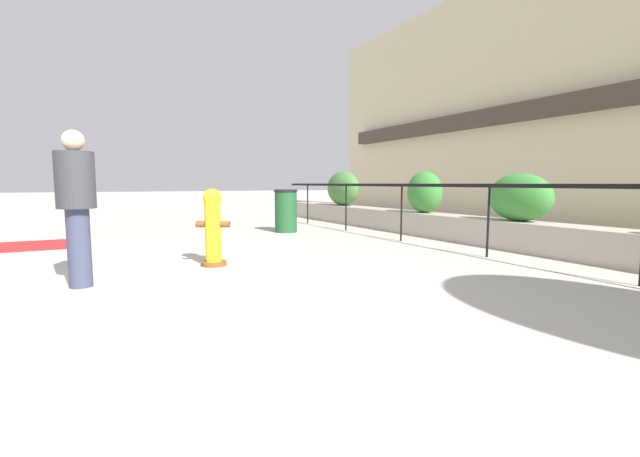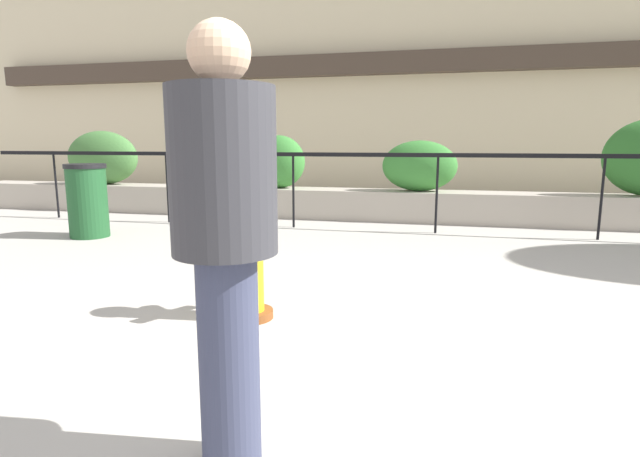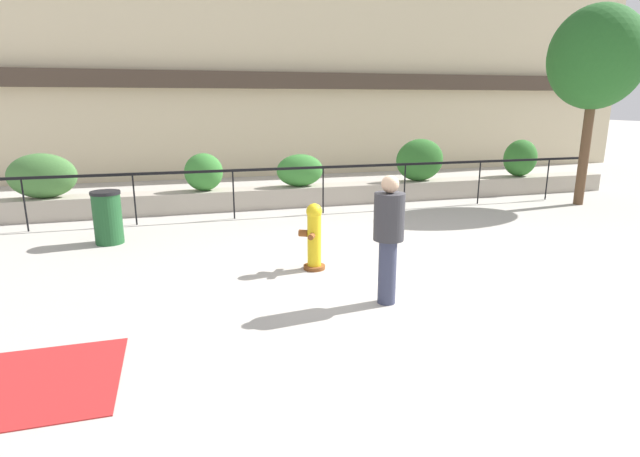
# 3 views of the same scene
# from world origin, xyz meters

# --- Properties ---
(ground_plane) EXTENTS (120.00, 120.00, 0.00)m
(ground_plane) POSITION_xyz_m (0.00, 0.00, 0.00)
(ground_plane) COLOR #B2ADA3
(planter_wall_low) EXTENTS (18.00, 0.70, 0.50)m
(planter_wall_low) POSITION_xyz_m (0.00, 6.00, 0.25)
(planter_wall_low) COLOR #ADA393
(planter_wall_low) RESTS_ON ground
(fence_railing_segment) EXTENTS (15.00, 0.05, 1.15)m
(fence_railing_segment) POSITION_xyz_m (-0.00, 4.90, 1.02)
(fence_railing_segment) COLOR black
(fence_railing_segment) RESTS_ON ground
(hedge_bush_0) EXTENTS (1.47, 0.67, 1.02)m
(hedge_bush_0) POSITION_xyz_m (-6.29, 6.00, 1.01)
(hedge_bush_0) COLOR #427538
(hedge_bush_0) RESTS_ON planter_wall_low
(hedge_bush_1) EXTENTS (0.93, 0.62, 0.92)m
(hedge_bush_1) POSITION_xyz_m (-2.73, 6.00, 0.96)
(hedge_bush_1) COLOR #387F33
(hedge_bush_1) RESTS_ON planter_wall_low
(hedge_bush_2) EXTENTS (1.22, 0.62, 0.83)m
(hedge_bush_2) POSITION_xyz_m (-0.30, 6.00, 0.92)
(hedge_bush_2) COLOR #387F33
(hedge_bush_2) RESTS_ON planter_wall_low
(fire_hydrant) EXTENTS (0.49, 0.48, 1.08)m
(fire_hydrant) POSITION_xyz_m (-1.31, 0.93, 0.55)
(fire_hydrant) COLOR brown
(fire_hydrant) RESTS_ON ground
(pedestrian) EXTENTS (0.50, 0.50, 1.73)m
(pedestrian) POSITION_xyz_m (-0.74, -0.69, 0.99)
(pedestrian) COLOR #383D56
(pedestrian) RESTS_ON ground
(tactile_warning_pad) EXTENTS (1.51, 1.51, 0.01)m
(tactile_warning_pad) POSITION_xyz_m (-4.77, -1.62, 0.01)
(tactile_warning_pad) COLOR #B22323
(tactile_warning_pad) RESTS_ON ground
(trash_bin) EXTENTS (0.55, 0.55, 1.01)m
(trash_bin) POSITION_xyz_m (-4.68, 3.47, 0.51)
(trash_bin) COLOR #1E5128
(trash_bin) RESTS_ON ground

